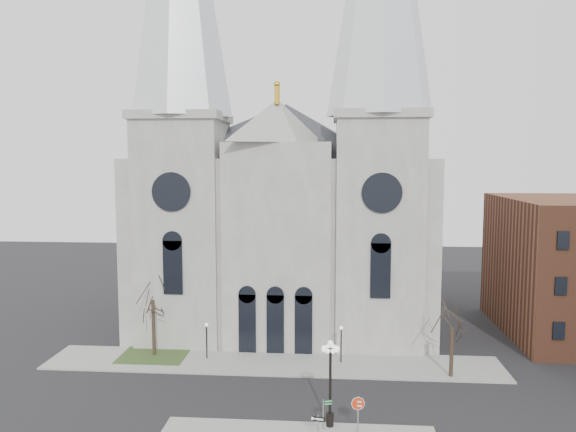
# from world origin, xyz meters

# --- Properties ---
(ground) EXTENTS (160.00, 160.00, 0.00)m
(ground) POSITION_xyz_m (0.00, 0.00, 0.00)
(ground) COLOR black
(ground) RESTS_ON ground
(sidewalk_far) EXTENTS (40.00, 6.00, 0.14)m
(sidewalk_far) POSITION_xyz_m (0.00, 11.00, 0.07)
(sidewalk_far) COLOR gray
(sidewalk_far) RESTS_ON ground
(grass_patch) EXTENTS (6.00, 5.00, 0.18)m
(grass_patch) POSITION_xyz_m (-11.00, 12.00, 0.09)
(grass_patch) COLOR #2C471E
(grass_patch) RESTS_ON ground
(cathedral) EXTENTS (33.00, 26.66, 54.00)m
(cathedral) POSITION_xyz_m (0.00, 22.86, 18.48)
(cathedral) COLOR gray
(cathedral) RESTS_ON ground
(bg_building_brick) EXTENTS (14.00, 18.00, 14.00)m
(bg_building_brick) POSITION_xyz_m (30.00, 22.00, 7.00)
(bg_building_brick) COLOR brown
(bg_building_brick) RESTS_ON ground
(tree_left) EXTENTS (3.20, 3.20, 7.50)m
(tree_left) POSITION_xyz_m (-11.00, 12.00, 5.58)
(tree_left) COLOR black
(tree_left) RESTS_ON ground
(tree_right) EXTENTS (3.20, 3.20, 6.00)m
(tree_right) POSITION_xyz_m (15.00, 9.00, 4.47)
(tree_right) COLOR black
(tree_right) RESTS_ON ground
(ped_lamp_left) EXTENTS (0.32, 0.32, 3.26)m
(ped_lamp_left) POSITION_xyz_m (-6.00, 11.50, 2.33)
(ped_lamp_left) COLOR black
(ped_lamp_left) RESTS_ON sidewalk_far
(ped_lamp_right) EXTENTS (0.32, 0.32, 3.26)m
(ped_lamp_right) POSITION_xyz_m (6.00, 11.50, 2.33)
(ped_lamp_right) COLOR black
(ped_lamp_right) RESTS_ON sidewalk_far
(stop_sign) EXTENTS (0.89, 0.26, 2.53)m
(stop_sign) POSITION_xyz_m (6.88, -1.45, 1.94)
(stop_sign) COLOR slate
(stop_sign) RESTS_ON sidewalk_near
(globe_lamp) EXTENTS (1.67, 1.67, 5.91)m
(globe_lamp) POSITION_xyz_m (5.07, -0.50, 3.85)
(globe_lamp) COLOR black
(globe_lamp) RESTS_ON sidewalk_near
(one_way_sign) EXTENTS (0.88, 0.20, 2.02)m
(one_way_sign) POSITION_xyz_m (4.33, -3.20, 1.52)
(one_way_sign) COLOR slate
(one_way_sign) RESTS_ON sidewalk_near
(street_name_sign) EXTENTS (0.63, 0.23, 2.04)m
(street_name_sign) POSITION_xyz_m (4.70, -0.92, 1.36)
(street_name_sign) COLOR slate
(street_name_sign) RESTS_ON sidewalk_near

